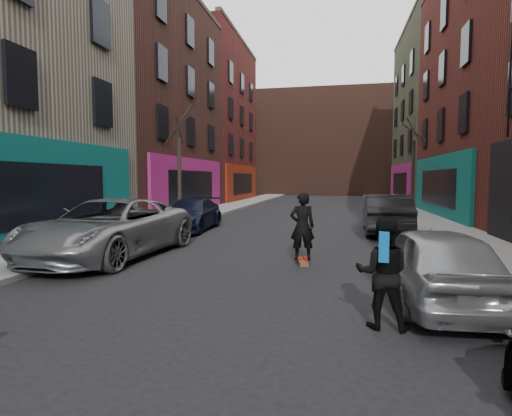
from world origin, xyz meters
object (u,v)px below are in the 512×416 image
at_px(pedestrian, 383,273).
at_px(skateboard, 302,262).
at_px(skateboarder, 302,226).
at_px(tree_left_far, 179,156).
at_px(tree_right_far, 413,156).
at_px(parked_left_far, 110,228).
at_px(parked_right_end, 386,214).
at_px(parked_right_far, 433,264).
at_px(parked_left_end, 191,214).

bearing_deg(pedestrian, skateboard, -65.31).
relative_size(skateboard, skateboarder, 0.45).
bearing_deg(tree_left_far, skateboard, -51.99).
bearing_deg(tree_right_far, parked_left_far, -125.01).
bearing_deg(skateboarder, parked_right_end, -127.11).
relative_size(parked_right_far, skateboarder, 2.33).
xyz_separation_m(parked_left_far, skateboarder, (5.39, 0.18, 0.16)).
relative_size(parked_right_end, skateboarder, 2.71).
bearing_deg(pedestrian, parked_left_far, -25.73).
height_order(skateboard, skateboarder, skateboarder).
height_order(tree_right_far, skateboard, tree_right_far).
bearing_deg(parked_left_far, parked_right_far, -15.35).
bearing_deg(skateboard, tree_right_far, 57.32).
relative_size(tree_left_far, pedestrian, 3.97).
bearing_deg(parked_right_far, parked_right_end, -95.33).
relative_size(skateboard, pedestrian, 0.49).
distance_m(tree_right_far, pedestrian, 19.87).
xyz_separation_m(parked_left_far, pedestrian, (6.94, -4.06, 0.00)).
height_order(parked_left_far, parked_left_end, parked_left_far).
bearing_deg(tree_left_far, pedestrian, -57.01).
relative_size(tree_right_far, parked_left_end, 1.46).
bearing_deg(skateboarder, skateboard, 166.69).
bearing_deg(pedestrian, parked_right_far, -120.32).
bearing_deg(tree_left_far, parked_right_far, -50.80).
distance_m(skateboard, pedestrian, 4.58).
height_order(tree_right_far, parked_right_end, tree_right_far).
distance_m(tree_right_far, parked_right_far, 18.29).
relative_size(parked_left_far, parked_right_far, 1.45).
relative_size(tree_right_far, parked_left_far, 1.15).
xyz_separation_m(parked_left_end, skateboard, (5.29, -5.89, -0.63)).
relative_size(parked_right_end, pedestrian, 2.92).
distance_m(parked_right_far, skateboard, 3.84).
xyz_separation_m(parked_left_end, parked_right_far, (7.87, -8.67, 0.02)).
bearing_deg(parked_left_far, pedestrian, -27.63).
xyz_separation_m(parked_right_far, skateboard, (-2.57, 2.78, -0.65)).
relative_size(tree_left_far, parked_right_end, 1.36).
bearing_deg(parked_right_end, parked_left_far, 40.33).
bearing_deg(parked_right_far, parked_left_end, -51.58).
height_order(tree_left_far, skateboard, tree_left_far).
xyz_separation_m(parked_right_far, skateboarder, (-2.57, 2.78, 0.28)).
xyz_separation_m(tree_right_far, parked_right_far, (-2.73, -17.86, -2.83)).
relative_size(parked_left_end, parked_right_far, 1.14).
relative_size(tree_right_far, parked_right_end, 1.42).
bearing_deg(parked_left_end, parked_left_far, -93.43).
bearing_deg(parked_left_far, skateboard, 4.62).
height_order(tree_left_far, parked_right_far, tree_left_far).
xyz_separation_m(tree_right_far, skateboarder, (-5.30, -15.08, -2.55)).
height_order(tree_left_far, parked_right_end, tree_left_far).
bearing_deg(tree_left_far, tree_right_far, 25.82).
xyz_separation_m(tree_left_far, tree_right_far, (12.40, 6.00, 0.15)).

